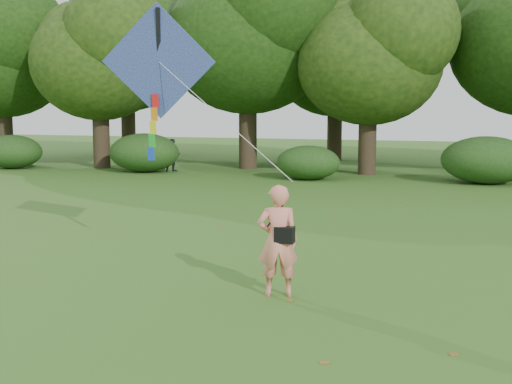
% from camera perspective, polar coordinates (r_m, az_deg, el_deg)
% --- Properties ---
extents(ground, '(100.00, 100.00, 0.00)m').
position_cam_1_polar(ground, '(9.58, 3.62, -10.77)').
color(ground, '#265114').
rests_on(ground, ground).
extents(man_kite_flyer, '(0.76, 0.62, 1.80)m').
position_cam_1_polar(man_kite_flyer, '(10.24, 1.95, -4.34)').
color(man_kite_flyer, '#F18771').
rests_on(man_kite_flyer, ground).
extents(bystander_left, '(0.91, 0.94, 1.53)m').
position_cam_1_polar(bystander_left, '(30.29, -7.38, 3.26)').
color(bystander_left, '#262933').
rests_on(bystander_left, ground).
extents(crossbody_bag, '(0.43, 0.20, 0.71)m').
position_cam_1_polar(crossbody_bag, '(10.16, 2.54, -3.76)').
color(crossbody_bag, black).
rests_on(crossbody_bag, ground).
extents(flying_kite, '(4.25, 2.08, 3.12)m').
position_cam_1_polar(flying_kite, '(12.74, -8.64, 11.15)').
color(flying_kite, '#2946B4').
rests_on(flying_kite, ground).
extents(tree_line, '(54.70, 15.30, 9.48)m').
position_cam_1_polar(tree_line, '(31.79, 17.53, 11.91)').
color(tree_line, '#3A2D1E').
rests_on(tree_line, ground).
extents(shrub_band, '(39.15, 3.22, 1.88)m').
position_cam_1_polar(shrub_band, '(26.67, 11.79, 2.78)').
color(shrub_band, '#264919').
rests_on(shrub_band, ground).
extents(fallen_leaves, '(9.02, 12.44, 0.01)m').
position_cam_1_polar(fallen_leaves, '(13.34, 15.19, -5.73)').
color(fallen_leaves, brown).
rests_on(fallen_leaves, ground).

